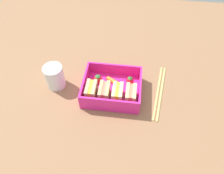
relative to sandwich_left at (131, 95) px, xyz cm
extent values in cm
cube|color=#8A6244|center=(5.91, -2.87, -4.44)|extent=(120.00, 120.00, 2.00)
cube|color=#E5248F|center=(5.91, -2.87, -2.84)|extent=(17.55, 14.56, 1.20)
cube|color=#E5248F|center=(5.91, 4.11, -0.09)|extent=(17.55, 0.60, 4.30)
cube|color=#E5248F|center=(5.91, -9.85, -0.09)|extent=(17.55, 0.60, 4.30)
cube|color=#E5248F|center=(-2.57, -2.87, -0.09)|extent=(0.60, 13.36, 4.30)
cube|color=#E5248F|center=(14.38, -2.87, -0.09)|extent=(0.60, 13.36, 4.30)
cube|color=#DCBB7F|center=(-1.01, 0.00, 0.00)|extent=(1.01, 5.74, 4.48)
cube|color=#D87259|center=(0.00, 0.00, 0.00)|extent=(1.01, 5.28, 4.12)
cube|color=#DCBB7F|center=(1.01, 0.00, 0.00)|extent=(1.01, 5.74, 4.48)
cube|color=beige|center=(2.93, 0.00, 0.00)|extent=(1.01, 5.74, 4.48)
cube|color=yellow|center=(3.94, 0.00, 0.00)|extent=(1.01, 5.28, 4.12)
cube|color=beige|center=(4.94, 0.00, 0.00)|extent=(1.01, 5.74, 4.48)
cube|color=tan|center=(6.87, 0.00, 0.00)|extent=(1.01, 5.74, 4.48)
cube|color=#D87259|center=(7.88, 0.00, 0.00)|extent=(1.01, 5.28, 4.12)
cube|color=tan|center=(8.88, 0.00, 0.00)|extent=(1.01, 5.74, 4.48)
cube|color=tan|center=(10.81, 0.00, 0.00)|extent=(1.01, 5.74, 4.48)
cube|color=yellow|center=(11.81, 0.00, 0.00)|extent=(1.01, 5.28, 4.12)
cube|color=tan|center=(12.82, 0.00, 0.00)|extent=(1.01, 5.74, 4.48)
sphere|color=red|center=(0.64, -6.36, -1.04)|extent=(2.40, 2.40, 2.40)
cone|color=#2D812E|center=(0.64, -6.36, 0.46)|extent=(1.44, 1.44, 0.60)
cylinder|color=orange|center=(5.83, -5.95, -1.55)|extent=(4.75, 3.54, 1.38)
sphere|color=red|center=(10.77, -5.64, -0.92)|extent=(2.63, 2.63, 2.63)
cone|color=#31843E|center=(10.77, -5.64, 0.69)|extent=(1.58, 1.58, 0.60)
cylinder|color=tan|center=(-9.61, -4.73, -3.09)|extent=(3.57, 21.79, 0.70)
cylinder|color=tan|center=(-8.52, -4.88, -3.09)|extent=(3.57, 21.79, 0.70)
cylinder|color=white|center=(24.15, -3.89, 0.39)|extent=(5.97, 5.97, 7.67)
camera|label=1|loc=(0.57, 39.33, 51.00)|focal=35.00mm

